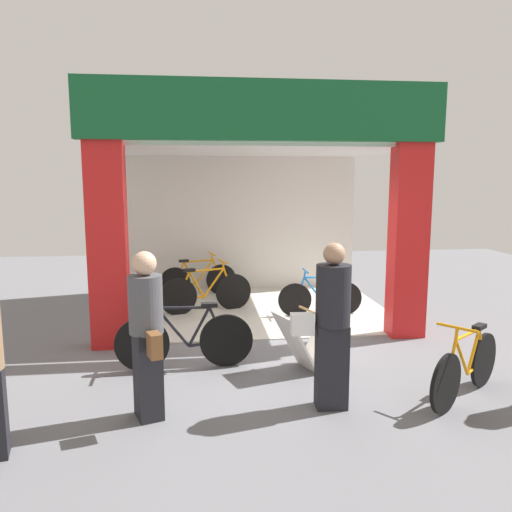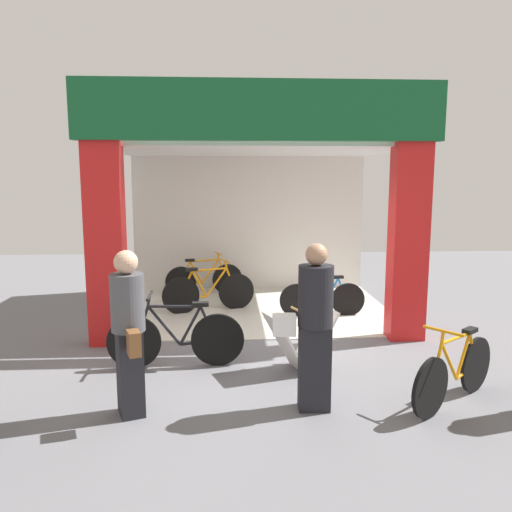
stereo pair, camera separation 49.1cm
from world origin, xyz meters
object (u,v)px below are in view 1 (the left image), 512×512
Objects in this scene: bicycle_parked_1 at (185,339)px; pedestrian_0 at (331,323)px; bicycle_inside_1 at (321,297)px; bicycle_inside_0 at (198,279)px; sandwich_board_sign at (309,340)px; bicycle_parked_0 at (466,368)px; bicycle_inside_2 at (206,292)px; pedestrian_2 at (147,333)px.

pedestrian_0 is at bearing -39.87° from bicycle_parked_1.
pedestrian_0 is (-0.78, -3.58, 0.60)m from bicycle_inside_1.
pedestrian_0 reaches higher than bicycle_parked_1.
bicycle_inside_0 is at bearing 87.46° from bicycle_parked_1.
bicycle_inside_0 is 1.04× the size of bicycle_inside_1.
bicycle_parked_1 is 1.59m from sandwich_board_sign.
bicycle_inside_0 is 1.21× the size of bicycle_parked_0.
bicycle_parked_1 reaches higher than bicycle_parked_0.
bicycle_parked_0 is 3.36m from bicycle_parked_1.
bicycle_inside_0 is at bearing 96.20° from bicycle_inside_2.
sandwich_board_sign is 1.22m from pedestrian_0.
bicycle_inside_2 is (0.14, -1.30, 0.02)m from bicycle_inside_0.
pedestrian_2 is at bearing -126.57° from bicycle_inside_1.
bicycle_inside_2 is at bearing 83.28° from bicycle_parked_1.
bicycle_parked_1 is at bearing 75.66° from pedestrian_2.
bicycle_inside_0 is 0.90× the size of bicycle_parked_1.
pedestrian_2 is at bearing -149.63° from sandwich_board_sign.
bicycle_inside_2 is at bearing 124.97° from bicycle_parked_0.
bicycle_inside_1 is 2.60m from sandwich_board_sign.
sandwich_board_sign is at bearing -71.69° from bicycle_inside_0.
bicycle_inside_0 is 0.95× the size of bicycle_inside_2.
sandwich_board_sign is at bearing -106.99° from bicycle_inside_1.
bicycle_parked_0 is at bearing -22.25° from bicycle_parked_1.
bicycle_inside_2 is at bearing 80.73° from pedestrian_2.
bicycle_inside_2 is 0.94× the size of bicycle_parked_1.
bicycle_inside_2 is 4.86m from bicycle_parked_0.
bicycle_parked_1 is at bearing 140.13° from pedestrian_0.
bicycle_parked_1 reaches higher than bicycle_inside_1.
pedestrian_2 reaches higher than bicycle_inside_1.
bicycle_parked_0 is 1.87m from sandwich_board_sign.
sandwich_board_sign is (1.58, -0.21, 0.00)m from bicycle_parked_1.
bicycle_inside_0 is 5.52m from pedestrian_0.
bicycle_inside_1 is 0.91× the size of bicycle_inside_2.
bicycle_inside_2 reaches higher than bicycle_parked_0.
bicycle_inside_2 is at bearing 113.26° from sandwich_board_sign.
bicycle_inside_1 is 0.88× the size of pedestrian_2.
bicycle_inside_0 is 1.31m from bicycle_inside_2.
pedestrian_0 is 1.90m from pedestrian_2.
bicycle_parked_0 reaches higher than sandwich_board_sign.
sandwich_board_sign is at bearing 145.21° from bicycle_parked_0.
bicycle_parked_0 is 3.49m from pedestrian_2.
bicycle_inside_0 is 2.77m from bicycle_inside_1.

